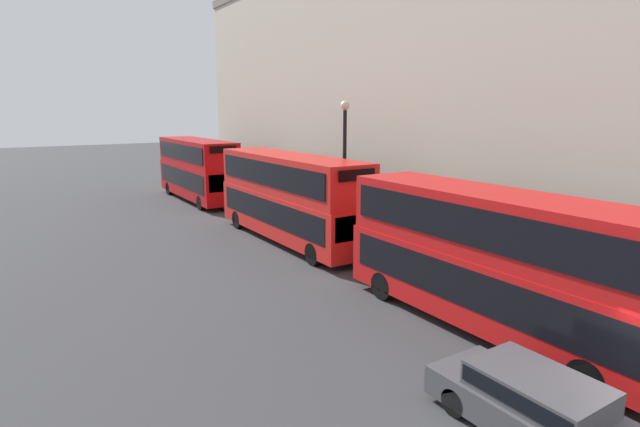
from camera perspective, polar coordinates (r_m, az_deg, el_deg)
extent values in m
cube|color=red|center=(16.12, 18.99, -7.93)|extent=(2.55, 10.64, 2.08)
cube|color=red|center=(15.59, 19.48, -1.10)|extent=(2.50, 10.42, 1.86)
cube|color=black|center=(16.04, 19.05, -7.09)|extent=(2.59, 9.79, 1.16)
cube|color=black|center=(15.57, 19.50, -0.76)|extent=(2.59, 9.79, 1.12)
cylinder|color=black|center=(13.74, 28.28, -16.32)|extent=(0.30, 1.00, 1.00)
cylinder|color=black|center=(15.60, 32.47, -13.39)|extent=(0.30, 1.00, 1.00)
cylinder|color=black|center=(18.08, 7.21, -8.19)|extent=(0.30, 1.00, 1.00)
cylinder|color=black|center=(19.52, 12.34, -6.84)|extent=(0.30, 1.00, 1.00)
cube|color=red|center=(25.45, -3.46, -0.06)|extent=(2.55, 11.36, 2.15)
cube|color=red|center=(25.11, -3.52, 4.50)|extent=(2.50, 11.14, 1.93)
cube|color=black|center=(25.40, -3.46, 0.51)|extent=(2.59, 10.46, 1.20)
cube|color=black|center=(25.10, -3.52, 4.72)|extent=(2.59, 10.46, 1.16)
cube|color=black|center=(20.71, 4.17, -1.61)|extent=(2.17, 0.06, 1.08)
cube|color=black|center=(20.32, 4.27, 4.40)|extent=(1.78, 0.06, 0.46)
cylinder|color=black|center=(21.71, -0.76, -4.65)|extent=(0.30, 1.00, 1.00)
cylinder|color=black|center=(22.92, 4.04, -3.78)|extent=(0.30, 1.00, 1.00)
cylinder|color=black|center=(28.75, -9.37, -0.69)|extent=(0.30, 1.00, 1.00)
cylinder|color=black|center=(29.68, -5.38, -0.19)|extent=(0.30, 1.00, 1.00)
cube|color=#B20C0F|center=(38.08, -13.78, 3.70)|extent=(2.55, 10.57, 2.29)
cube|color=#B20C0F|center=(37.85, -13.93, 6.81)|extent=(2.50, 10.36, 1.85)
cube|color=black|center=(38.04, -13.80, 4.11)|extent=(2.59, 9.73, 1.28)
cube|color=black|center=(37.84, -13.94, 6.94)|extent=(2.59, 9.73, 1.11)
cube|color=black|center=(33.13, -10.84, 3.46)|extent=(2.17, 0.06, 1.14)
cube|color=black|center=(32.89, -10.99, 7.19)|extent=(1.78, 0.06, 0.44)
cylinder|color=black|center=(34.43, -13.46, 1.20)|extent=(0.30, 1.00, 1.00)
cylinder|color=black|center=(35.21, -10.01, 1.58)|extent=(0.30, 1.00, 1.00)
cylinder|color=black|center=(41.38, -16.85, 2.77)|extent=(0.30, 1.00, 1.00)
cylinder|color=black|center=(42.03, -13.90, 3.06)|extent=(0.30, 1.00, 1.00)
cube|color=#47474C|center=(11.86, 23.87, -20.49)|extent=(1.87, 4.72, 0.67)
cube|color=#47474C|center=(11.62, 23.62, -17.76)|extent=(1.64, 2.60, 0.54)
cube|color=black|center=(11.60, 23.63, -17.64)|extent=(1.68, 2.47, 0.34)
cylinder|color=black|center=(12.15, 15.18, -20.08)|extent=(0.22, 0.64, 0.64)
cylinder|color=black|center=(13.28, 20.23, -17.49)|extent=(0.22, 0.64, 0.64)
cylinder|color=black|center=(24.23, 2.80, 3.86)|extent=(0.18, 0.18, 6.61)
sphere|color=beige|center=(23.99, 2.89, 12.23)|extent=(0.44, 0.44, 0.44)
cylinder|color=#334C6B|center=(17.03, 29.98, -10.11)|extent=(0.36, 0.36, 1.51)
sphere|color=tan|center=(16.75, 30.29, -7.35)|extent=(0.22, 0.22, 0.22)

